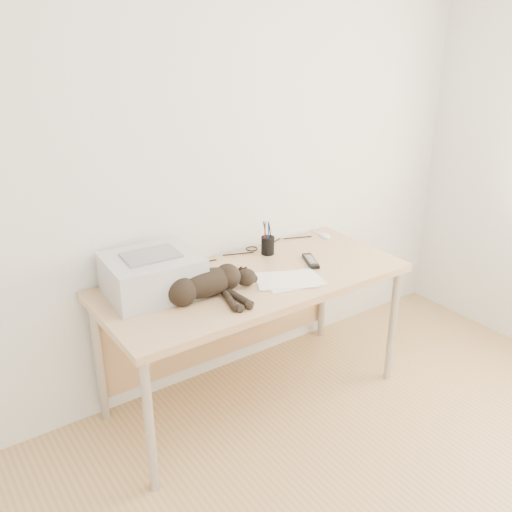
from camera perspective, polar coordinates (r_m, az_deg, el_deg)
wall_back at (r=3.01m, az=-4.19°, el=9.96°), size 3.50×0.00×3.50m
desk at (r=3.04m, az=-1.16°, el=-3.86°), size 1.60×0.70×0.74m
printer at (r=2.76m, az=-10.32°, el=-1.81°), size 0.45×0.39×0.20m
papers at (r=2.88m, az=3.34°, el=-2.41°), size 0.38×0.32×0.01m
cat at (r=2.70m, az=-5.26°, el=-2.97°), size 0.63×0.30×0.14m
mug at (r=2.91m, az=-6.72°, el=-1.25°), size 0.15×0.15×0.10m
pen_cup at (r=3.18m, az=1.18°, el=1.10°), size 0.07×0.07×0.19m
remote_grey at (r=3.03m, az=-5.31°, el=-1.03°), size 0.07×0.18×0.02m
remote_black at (r=3.09m, az=5.48°, el=-0.51°), size 0.12×0.18×0.02m
mouse at (r=3.46m, az=6.93°, el=2.17°), size 0.09×0.11×0.03m
cable_tangle at (r=3.15m, az=-3.44°, el=-0.07°), size 1.36×0.07×0.01m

